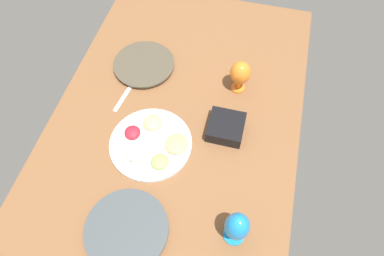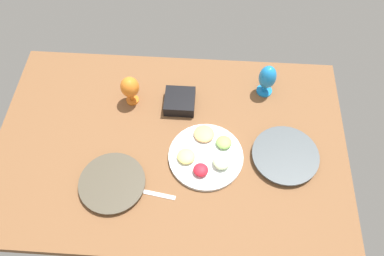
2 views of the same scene
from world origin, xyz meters
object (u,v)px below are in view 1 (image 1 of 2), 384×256
at_px(fruit_platter, 151,143).
at_px(dinner_plate_left, 127,230).
at_px(hurricane_glass_orange, 240,74).
at_px(hurricane_glass_blue, 237,227).
at_px(square_bowl_black, 226,127).
at_px(dinner_plate_right, 144,65).

bearing_deg(fruit_platter, dinner_plate_left, -176.64).
bearing_deg(hurricane_glass_orange, hurricane_glass_blue, -171.25).
xyz_separation_m(fruit_platter, square_bowl_black, (0.14, -0.28, 0.02)).
bearing_deg(dinner_plate_left, hurricane_glass_blue, -78.00).
bearing_deg(hurricane_glass_blue, hurricane_glass_orange, 8.75).
distance_m(dinner_plate_right, square_bowl_black, 0.50).
height_order(fruit_platter, hurricane_glass_blue, hurricane_glass_blue).
distance_m(fruit_platter, square_bowl_black, 0.31).
height_order(dinner_plate_left, dinner_plate_right, dinner_plate_left).
distance_m(dinner_plate_left, fruit_platter, 0.35).
height_order(dinner_plate_right, hurricane_glass_orange, hurricane_glass_orange).
xyz_separation_m(fruit_platter, hurricane_glass_orange, (0.37, -0.29, 0.08)).
relative_size(dinner_plate_right, hurricane_glass_orange, 1.76).
bearing_deg(dinner_plate_left, fruit_platter, 3.36).
height_order(dinner_plate_left, fruit_platter, fruit_platter).
bearing_deg(square_bowl_black, fruit_platter, 116.71).
relative_size(dinner_plate_right, fruit_platter, 0.85).
distance_m(dinner_plate_left, dinner_plate_right, 0.76).
bearing_deg(hurricane_glass_blue, dinner_plate_right, 39.46).
relative_size(dinner_plate_right, hurricane_glass_blue, 1.62).
xyz_separation_m(dinner_plate_left, square_bowl_black, (0.49, -0.26, 0.02)).
distance_m(dinner_plate_right, hurricane_glass_orange, 0.46).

